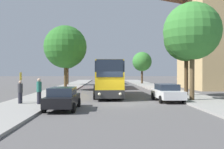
{
  "coord_description": "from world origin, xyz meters",
  "views": [
    {
      "loc": [
        -1.19,
        -20.36,
        2.43
      ],
      "look_at": [
        -0.3,
        10.32,
        2.18
      ],
      "focal_mm": 42.0,
      "sensor_mm": 36.0,
      "label": 1
    }
  ],
  "objects_px": {
    "bus_rear": "(106,76)",
    "tree_right_near": "(142,62)",
    "bus_front": "(107,78)",
    "bus_stop_sign": "(21,83)",
    "tree_right_mid": "(186,39)",
    "parked_car_left_curb": "(63,98)",
    "parked_car_right_near": "(167,92)",
    "tree_right_far": "(192,31)",
    "pedestrian_waiting_near": "(20,92)",
    "pedestrian_waiting_far": "(39,91)",
    "bus_middle": "(106,76)",
    "tree_left_near": "(65,47)",
    "tree_left_far": "(67,57)"
  },
  "relations": [
    {
      "from": "parked_car_left_curb",
      "to": "tree_right_far",
      "type": "height_order",
      "value": "tree_right_far"
    },
    {
      "from": "bus_front",
      "to": "parked_car_right_near",
      "type": "height_order",
      "value": "bus_front"
    },
    {
      "from": "pedestrian_waiting_far",
      "to": "tree_right_mid",
      "type": "bearing_deg",
      "value": -82.83
    },
    {
      "from": "tree_left_far",
      "to": "tree_right_near",
      "type": "bearing_deg",
      "value": 16.75
    },
    {
      "from": "parked_car_left_curb",
      "to": "bus_middle",
      "type": "bearing_deg",
      "value": 84.02
    },
    {
      "from": "parked_car_left_curb",
      "to": "pedestrian_waiting_far",
      "type": "bearing_deg",
      "value": 137.61
    },
    {
      "from": "parked_car_left_curb",
      "to": "bus_front",
      "type": "bearing_deg",
      "value": 74.02
    },
    {
      "from": "tree_left_far",
      "to": "tree_right_mid",
      "type": "relative_size",
      "value": 0.93
    },
    {
      "from": "bus_middle",
      "to": "tree_right_far",
      "type": "bearing_deg",
      "value": -68.92
    },
    {
      "from": "bus_stop_sign",
      "to": "tree_left_near",
      "type": "bearing_deg",
      "value": 85.76
    },
    {
      "from": "tree_right_far",
      "to": "tree_left_far",
      "type": "bearing_deg",
      "value": 116.73
    },
    {
      "from": "tree_right_mid",
      "to": "bus_stop_sign",
      "type": "bearing_deg",
      "value": -158.36
    },
    {
      "from": "bus_stop_sign",
      "to": "pedestrian_waiting_far",
      "type": "distance_m",
      "value": 2.16
    },
    {
      "from": "parked_car_right_near",
      "to": "tree_left_near",
      "type": "height_order",
      "value": "tree_left_near"
    },
    {
      "from": "bus_rear",
      "to": "bus_stop_sign",
      "type": "distance_m",
      "value": 37.24
    },
    {
      "from": "parked_car_left_curb",
      "to": "pedestrian_waiting_near",
      "type": "bearing_deg",
      "value": 147.94
    },
    {
      "from": "bus_stop_sign",
      "to": "tree_right_near",
      "type": "bearing_deg",
      "value": 67.3
    },
    {
      "from": "parked_car_left_curb",
      "to": "parked_car_right_near",
      "type": "height_order",
      "value": "parked_car_left_curb"
    },
    {
      "from": "parked_car_left_curb",
      "to": "bus_stop_sign",
      "type": "bearing_deg",
      "value": 140.89
    },
    {
      "from": "bus_front",
      "to": "parked_car_right_near",
      "type": "relative_size",
      "value": 2.36
    },
    {
      "from": "tree_right_near",
      "to": "tree_right_mid",
      "type": "bearing_deg",
      "value": -89.22
    },
    {
      "from": "tree_left_near",
      "to": "tree_right_mid",
      "type": "height_order",
      "value": "tree_left_near"
    },
    {
      "from": "parked_car_left_curb",
      "to": "tree_left_near",
      "type": "distance_m",
      "value": 19.3
    },
    {
      "from": "bus_rear",
      "to": "tree_left_far",
      "type": "xyz_separation_m",
      "value": [
        -7.28,
        -7.04,
        3.54
      ]
    },
    {
      "from": "bus_front",
      "to": "bus_stop_sign",
      "type": "bearing_deg",
      "value": -137.98
    },
    {
      "from": "parked_car_right_near",
      "to": "tree_right_mid",
      "type": "bearing_deg",
      "value": -126.52
    },
    {
      "from": "parked_car_left_curb",
      "to": "parked_car_right_near",
      "type": "xyz_separation_m",
      "value": [
        7.98,
        4.71,
        0.0
      ]
    },
    {
      "from": "tree_left_near",
      "to": "pedestrian_waiting_near",
      "type": "bearing_deg",
      "value": -93.2
    },
    {
      "from": "pedestrian_waiting_near",
      "to": "pedestrian_waiting_far",
      "type": "relative_size",
      "value": 0.9
    },
    {
      "from": "parked_car_right_near",
      "to": "tree_right_far",
      "type": "distance_m",
      "value": 5.45
    },
    {
      "from": "pedestrian_waiting_near",
      "to": "tree_left_near",
      "type": "distance_m",
      "value": 16.91
    },
    {
      "from": "bus_rear",
      "to": "pedestrian_waiting_near",
      "type": "height_order",
      "value": "bus_rear"
    },
    {
      "from": "bus_rear",
      "to": "tree_right_mid",
      "type": "distance_m",
      "value": 32.08
    },
    {
      "from": "bus_front",
      "to": "tree_right_near",
      "type": "bearing_deg",
      "value": 72.55
    },
    {
      "from": "bus_rear",
      "to": "pedestrian_waiting_near",
      "type": "xyz_separation_m",
      "value": [
        -6.46,
        -37.49,
        -0.76
      ]
    },
    {
      "from": "bus_rear",
      "to": "tree_right_far",
      "type": "height_order",
      "value": "tree_right_far"
    },
    {
      "from": "tree_left_far",
      "to": "tree_right_far",
      "type": "xyz_separation_m",
      "value": [
        14.26,
        -28.32,
        0.54
      ]
    },
    {
      "from": "pedestrian_waiting_near",
      "to": "tree_right_far",
      "type": "xyz_separation_m",
      "value": [
        13.44,
        2.13,
        4.84
      ]
    },
    {
      "from": "tree_right_mid",
      "to": "tree_right_far",
      "type": "bearing_deg",
      "value": -101.88
    },
    {
      "from": "bus_rear",
      "to": "tree_right_near",
      "type": "height_order",
      "value": "tree_right_near"
    },
    {
      "from": "tree_left_near",
      "to": "tree_left_far",
      "type": "height_order",
      "value": "tree_left_near"
    },
    {
      "from": "bus_middle",
      "to": "bus_rear",
      "type": "xyz_separation_m",
      "value": [
        0.03,
        16.16,
        -0.11
      ]
    },
    {
      "from": "parked_car_right_near",
      "to": "tree_right_near",
      "type": "bearing_deg",
      "value": -96.19
    },
    {
      "from": "pedestrian_waiting_near",
      "to": "tree_left_far",
      "type": "xyz_separation_m",
      "value": [
        -0.82,
        30.45,
        4.3
      ]
    },
    {
      "from": "pedestrian_waiting_near",
      "to": "bus_rear",
      "type": "bearing_deg",
      "value": 57.58
    },
    {
      "from": "pedestrian_waiting_near",
      "to": "tree_right_mid",
      "type": "height_order",
      "value": "tree_right_mid"
    },
    {
      "from": "bus_front",
      "to": "tree_left_far",
      "type": "distance_m",
      "value": 24.49
    },
    {
      "from": "bus_stop_sign",
      "to": "pedestrian_waiting_far",
      "type": "height_order",
      "value": "bus_stop_sign"
    },
    {
      "from": "tree_left_near",
      "to": "tree_right_mid",
      "type": "xyz_separation_m",
      "value": [
        13.49,
        -9.5,
        -0.1
      ]
    },
    {
      "from": "bus_middle",
      "to": "bus_rear",
      "type": "height_order",
      "value": "bus_middle"
    }
  ]
}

